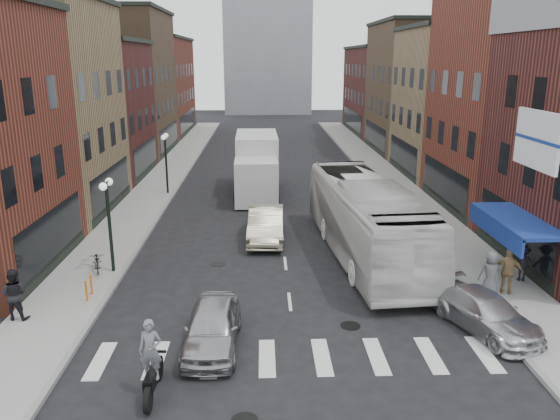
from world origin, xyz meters
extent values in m
plane|color=black|center=(0.00, 0.00, 0.00)|extent=(160.00, 160.00, 0.00)
cube|color=gray|center=(-8.50, 22.00, 0.07)|extent=(3.00, 74.00, 0.15)
cube|color=gray|center=(8.50, 22.00, 0.07)|extent=(3.00, 74.00, 0.15)
cube|color=gray|center=(-7.00, 22.00, 0.00)|extent=(0.20, 74.00, 0.16)
cube|color=gray|center=(7.00, 22.00, 0.00)|extent=(0.20, 74.00, 0.16)
cube|color=silver|center=(0.00, -3.00, 0.00)|extent=(12.00, 2.20, 0.01)
cube|color=black|center=(-10.02, 4.50, 1.60)|extent=(0.08, 7.20, 2.20)
cube|color=olive|center=(-15.00, 14.00, 6.00)|extent=(10.00, 10.00, 12.00)
cube|color=black|center=(-10.02, 14.00, 1.60)|extent=(0.08, 8.00, 2.20)
cube|color=#481A19|center=(-15.00, 24.00, 5.00)|extent=(10.00, 10.00, 10.00)
cube|color=black|center=(-10.02, 24.00, 1.60)|extent=(0.08, 8.00, 2.20)
cube|color=black|center=(-15.00, 24.00, 10.15)|extent=(10.30, 10.20, 0.30)
cube|color=brown|center=(-15.00, 35.00, 6.50)|extent=(10.00, 12.00, 13.00)
cube|color=black|center=(-10.02, 35.00, 1.60)|extent=(0.08, 9.60, 2.20)
cube|color=black|center=(-15.00, 35.00, 13.15)|extent=(10.30, 12.20, 0.30)
cube|color=maroon|center=(-15.00, 49.00, 5.50)|extent=(10.00, 16.00, 11.00)
cube|color=black|center=(-10.02, 49.00, 1.60)|extent=(0.08, 12.80, 2.20)
cube|color=black|center=(-15.00, 49.00, 11.15)|extent=(10.30, 16.20, 0.30)
cube|color=black|center=(10.02, 4.50, 1.60)|extent=(0.08, 7.20, 2.20)
cube|color=maroon|center=(15.00, 14.00, 7.00)|extent=(10.00, 10.00, 14.00)
cube|color=black|center=(10.02, 14.00, 1.60)|extent=(0.08, 8.00, 2.20)
cube|color=olive|center=(15.00, 24.00, 5.50)|extent=(10.00, 10.00, 11.00)
cube|color=black|center=(10.02, 24.00, 1.60)|extent=(0.08, 8.00, 2.20)
cube|color=black|center=(15.00, 24.00, 11.15)|extent=(10.30, 10.20, 0.30)
cube|color=brown|center=(15.00, 35.00, 6.00)|extent=(10.00, 12.00, 12.00)
cube|color=black|center=(10.02, 35.00, 1.60)|extent=(0.08, 9.60, 2.20)
cube|color=black|center=(15.00, 35.00, 12.15)|extent=(10.30, 12.20, 0.30)
cube|color=#481A19|center=(15.00, 49.00, 5.00)|extent=(10.00, 16.00, 10.00)
cube|color=black|center=(10.02, 49.00, 1.60)|extent=(0.08, 12.80, 2.20)
cube|color=black|center=(15.00, 49.00, 10.15)|extent=(10.30, 16.20, 0.30)
cube|color=navy|center=(9.10, 2.50, 2.70)|extent=(1.80, 5.00, 0.15)
cube|color=navy|center=(8.25, 2.50, 2.35)|extent=(0.10, 5.00, 0.70)
cylinder|color=black|center=(9.20, 0.50, 6.20)|extent=(1.40, 0.08, 0.08)
cube|color=silver|center=(8.50, 0.50, 6.20)|extent=(0.12, 3.00, 2.00)
cylinder|color=black|center=(-7.40, 4.00, 2.00)|extent=(0.14, 0.14, 4.00)
cylinder|color=black|center=(-7.40, 4.00, 4.00)|extent=(0.06, 0.90, 0.06)
sphere|color=white|center=(-7.40, 3.55, 3.95)|extent=(0.32, 0.32, 0.32)
sphere|color=white|center=(-7.40, 4.45, 3.95)|extent=(0.32, 0.32, 0.32)
cylinder|color=black|center=(-7.40, 18.00, 2.00)|extent=(0.14, 0.14, 4.00)
cylinder|color=black|center=(-7.40, 18.00, 4.00)|extent=(0.06, 0.90, 0.06)
sphere|color=white|center=(-7.40, 17.55, 3.95)|extent=(0.32, 0.32, 0.32)
sphere|color=white|center=(-7.40, 18.45, 3.95)|extent=(0.32, 0.32, 0.32)
cylinder|color=#D8590C|center=(-7.60, 1.00, 0.55)|extent=(0.08, 0.08, 0.80)
cylinder|color=#D8590C|center=(-7.60, 1.60, 0.55)|extent=(0.08, 0.08, 0.80)
cube|color=silver|center=(-1.38, 15.13, 1.49)|extent=(2.70, 2.92, 2.76)
cube|color=black|center=(-1.38, 15.13, 1.77)|extent=(2.72, 1.59, 1.22)
cube|color=silver|center=(-1.38, 19.33, 2.32)|extent=(2.85, 5.79, 3.21)
cube|color=navy|center=(-1.38, 19.33, 2.32)|extent=(2.84, 2.26, 1.33)
cube|color=black|center=(-1.38, 19.11, 0.50)|extent=(2.55, 7.22, 0.39)
cylinder|color=black|center=(-2.65, 15.35, 0.50)|extent=(0.31, 0.99, 0.99)
cylinder|color=black|center=(-0.11, 15.35, 0.50)|extent=(0.31, 0.99, 0.99)
cylinder|color=black|center=(-2.65, 19.11, 0.50)|extent=(0.31, 0.99, 0.99)
cylinder|color=black|center=(-0.11, 19.11, 0.50)|extent=(0.31, 0.99, 0.99)
cylinder|color=black|center=(-2.65, 21.32, 0.50)|extent=(0.31, 0.99, 0.99)
cylinder|color=black|center=(-0.11, 21.32, 0.50)|extent=(0.31, 0.99, 0.99)
cylinder|color=black|center=(-4.02, -4.00, 0.34)|extent=(0.15, 0.68, 0.68)
cylinder|color=black|center=(-4.02, -5.55, 0.34)|extent=(0.15, 0.68, 0.68)
cube|color=black|center=(-4.02, -4.78, 0.57)|extent=(0.33, 1.26, 0.36)
cube|color=black|center=(-4.02, -4.21, 0.98)|extent=(0.57, 0.09, 0.06)
imported|color=slate|center=(-4.02, -4.88, 1.43)|extent=(0.65, 0.44, 1.71)
imported|color=silver|center=(3.74, 5.94, 1.79)|extent=(4.10, 13.09, 3.59)
imported|color=#A7A7AB|center=(-2.63, -2.25, 0.71)|extent=(1.76, 4.21, 1.42)
imported|color=beige|center=(-0.85, 8.36, 0.82)|extent=(1.90, 5.01, 1.63)
imported|color=silver|center=(6.50, -1.42, 0.64)|extent=(3.17, 4.73, 1.27)
imported|color=black|center=(-8.08, 4.10, 0.57)|extent=(1.01, 1.68, 0.83)
imported|color=black|center=(-9.60, -0.37, 1.07)|extent=(0.93, 0.59, 1.83)
imported|color=black|center=(9.53, 2.42, 0.91)|extent=(1.00, 0.52, 1.52)
imported|color=olive|center=(8.37, 1.16, 1.07)|extent=(1.20, 0.95, 1.84)
imported|color=slate|center=(7.67, 1.10, 1.02)|extent=(0.91, 0.65, 1.73)
camera|label=1|loc=(-0.98, -17.97, 8.93)|focal=35.00mm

